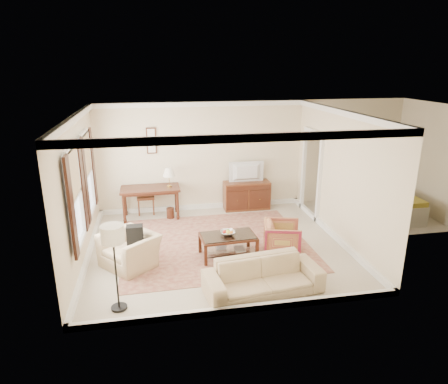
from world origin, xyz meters
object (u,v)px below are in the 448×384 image
object	(u,v)px
striped_armchair	(282,236)
writing_desk	(150,192)
tv	(247,166)
club_armchair	(129,245)
sideboard	(247,195)
coffee_table	(228,240)
sofa	(263,271)

from	to	relation	value
striped_armchair	writing_desk	bearing A→B (deg)	61.14
tv	club_armchair	distance (m)	4.15
sideboard	club_armchair	xyz separation A→B (m)	(-3.03, -2.75, 0.06)
coffee_table	striped_armchair	world-z (taller)	striped_armchair
coffee_table	club_armchair	distance (m)	1.98
tv	sofa	xyz separation A→B (m)	(-0.71, -4.14, -0.82)
tv	coffee_table	xyz separation A→B (m)	(-1.05, -2.70, -0.85)
tv	coffee_table	bearing A→B (deg)	68.77
coffee_table	sideboard	bearing A→B (deg)	68.92
sideboard	tv	size ratio (longest dim) A/B	1.38
coffee_table	sofa	size ratio (longest dim) A/B	0.57
sideboard	coffee_table	size ratio (longest dim) A/B	1.07
sideboard	sofa	distance (m)	4.23
sideboard	club_armchair	world-z (taller)	club_armchair
writing_desk	coffee_table	xyz separation A→B (m)	(1.53, -2.52, -0.34)
coffee_table	sofa	xyz separation A→B (m)	(0.34, -1.45, 0.03)
club_armchair	writing_desk	bearing A→B (deg)	130.24
striped_armchair	club_armchair	world-z (taller)	club_armchair
sideboard	club_armchair	size ratio (longest dim) A/B	1.22
writing_desk	sideboard	xyz separation A→B (m)	(2.58, 0.20, -0.32)
coffee_table	writing_desk	bearing A→B (deg)	121.35
striped_armchair	club_armchair	size ratio (longest dim) A/B	0.74
writing_desk	striped_armchair	bearing A→B (deg)	-43.78
coffee_table	sofa	distance (m)	1.49
writing_desk	sideboard	distance (m)	2.61
sideboard	club_armchair	distance (m)	4.09
writing_desk	striped_armchair	size ratio (longest dim) A/B	1.97
coffee_table	striped_armchair	distance (m)	1.15
coffee_table	tv	bearing A→B (deg)	68.77
tv	club_armchair	size ratio (longest dim) A/B	0.89
striped_armchair	sofa	bearing A→B (deg)	164.86
coffee_table	striped_armchair	size ratio (longest dim) A/B	1.55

